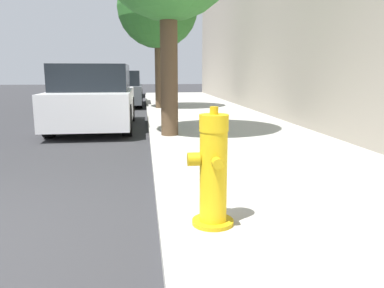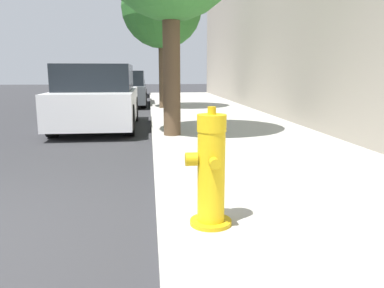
% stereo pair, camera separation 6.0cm
% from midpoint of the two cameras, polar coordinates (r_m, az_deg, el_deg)
% --- Properties ---
extents(sidewalk_slab, '(3.48, 40.00, 0.13)m').
position_cam_midpoint_polar(sidewalk_slab, '(3.61, 23.78, -11.05)').
color(sidewalk_slab, '#A8A59E').
rests_on(sidewalk_slab, ground_plane).
extents(fire_hydrant, '(0.38, 0.38, 0.97)m').
position_cam_midpoint_polar(fire_hydrant, '(3.01, 2.63, -4.24)').
color(fire_hydrant, '#C39C11').
rests_on(fire_hydrant, sidewalk_slab).
extents(parked_car_near, '(1.82, 3.94, 1.53)m').
position_cam_midpoint_polar(parked_car_near, '(9.36, -14.84, 6.74)').
color(parked_car_near, silver).
rests_on(parked_car_near, ground_plane).
extents(parked_car_mid, '(1.85, 4.09, 1.41)m').
position_cam_midpoint_polar(parked_car_mid, '(15.60, -11.14, 8.21)').
color(parked_car_mid, '#4C5156').
rests_on(parked_car_mid, ground_plane).
extents(parked_car_far, '(1.88, 4.01, 1.34)m').
position_cam_midpoint_polar(parked_car_far, '(21.88, -10.47, 8.90)').
color(parked_car_far, black).
rests_on(parked_car_far, ground_plane).
extents(street_tree_far, '(2.69, 2.69, 4.70)m').
position_cam_midpoint_polar(street_tree_far, '(13.30, -5.38, 19.98)').
color(street_tree_far, brown).
rests_on(street_tree_far, sidewalk_slab).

